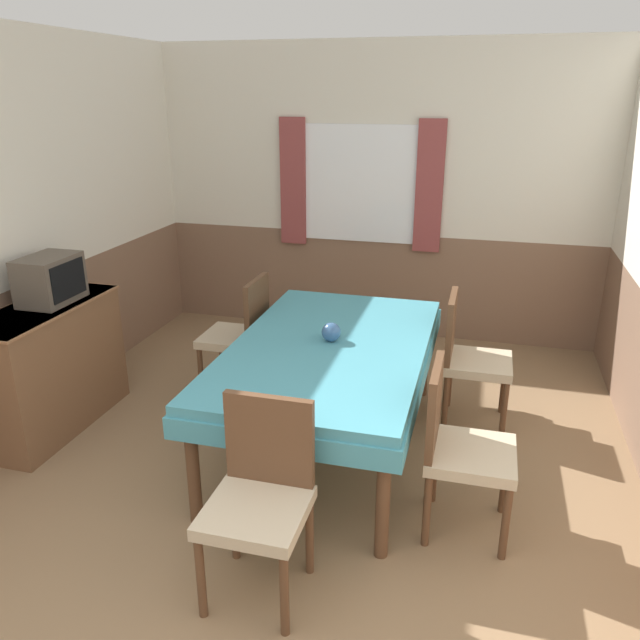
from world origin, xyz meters
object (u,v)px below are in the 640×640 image
chair_left_far (241,332)px  chair_head_near (261,492)px  chair_right_far (469,355)px  sideboard (49,367)px  dining_table (329,359)px  vase (331,332)px  chair_right_near (458,443)px  tv (50,279)px

chair_left_far → chair_head_near: bearing=-155.6°
chair_right_far → sideboard: chair_right_far is taller
chair_head_near → chair_left_far: (-0.83, 1.82, 0.00)m
dining_table → sideboard: size_ratio=1.78×
sideboard → vase: (1.89, 0.26, 0.34)m
sideboard → dining_table: bearing=6.4°
chair_left_far → chair_right_near: same height
chair_head_near → sideboard: 2.15m
chair_left_far → chair_right_far: 1.65m
chair_right_near → chair_left_far: bearing=-125.4°
sideboard → tv: size_ratio=2.79×
tv → chair_left_far: bearing=33.2°
dining_table → chair_head_near: (0.00, -1.24, -0.12)m
chair_right_far → dining_table: bearing=-54.6°
chair_head_near → sideboard: (-1.89, 1.02, -0.06)m
chair_left_far → chair_right_near: (1.65, -1.17, 0.00)m
dining_table → tv: bearing=-177.0°
vase → chair_right_far: bearing=33.1°
chair_head_near → tv: 2.25m
chair_left_far → chair_right_near: size_ratio=1.00×
chair_left_far → sideboard: bearing=127.0°
chair_left_far → chair_right_far: same height
dining_table → sideboard: bearing=-173.6°
dining_table → sideboard: 1.91m
chair_head_near → chair_right_far: bearing=-114.4°
sideboard → chair_right_near: bearing=-7.8°
chair_right_near → vase: bearing=-127.4°
chair_right_far → sideboard: size_ratio=0.81×
chair_head_near → chair_right_near: 1.05m
sideboard → vase: sideboard is taller
dining_table → tv: 1.92m
vase → tv: bearing=-175.6°
chair_head_near → tv: tv is taller
dining_table → chair_left_far: (-0.83, 0.59, -0.12)m
chair_left_far → tv: bearing=123.2°
dining_table → chair_right_near: size_ratio=2.20×
dining_table → chair_left_far: bearing=144.6°
tv → vase: tv is taller
dining_table → vase: bearing=92.2°
chair_head_near → tv: size_ratio=2.26×
tv → chair_head_near: bearing=-31.3°
sideboard → tv: tv is taller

